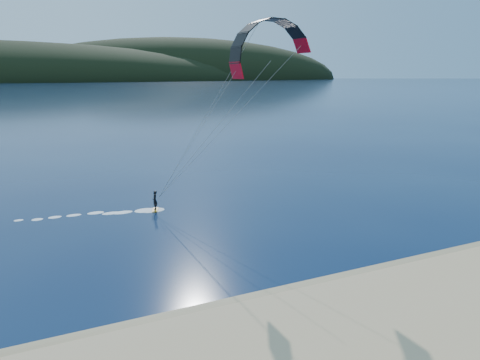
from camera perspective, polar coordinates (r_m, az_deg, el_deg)
The scene contains 3 objects.
wet_sand at distance 22.41m, azimuth -3.03°, elevation -16.39°, with size 220.00×2.50×0.10m.
headland at distance 758.97m, azimuth -25.49°, elevation 11.00°, with size 1200.00×310.00×140.00m.
kitesurfer_near at distance 36.11m, azimuth 2.69°, elevation 13.56°, with size 22.37×7.38×15.10m.
Camera 1 is at (-7.39, -13.56, 11.07)m, focal length 34.48 mm.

